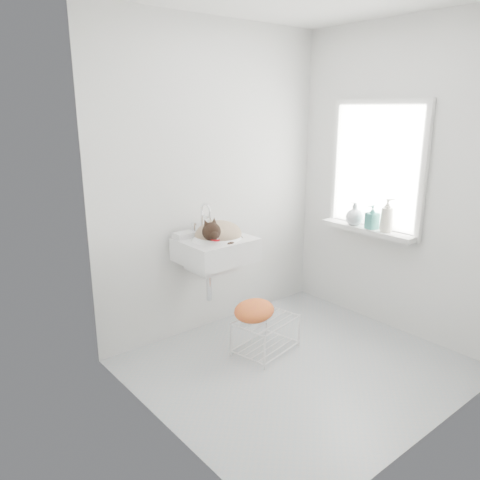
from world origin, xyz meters
TOP-DOWN VIEW (x-y plane):
  - floor at (0.00, 0.00)m, footprint 2.20×2.00m
  - back_wall at (0.00, 1.00)m, footprint 2.20×0.02m
  - right_wall at (1.10, 0.00)m, footprint 0.02×2.00m
  - left_wall at (-1.10, 0.00)m, footprint 0.02×2.00m
  - window_glass at (1.09, 0.20)m, footprint 0.01×0.80m
  - window_frame at (1.07, 0.20)m, footprint 0.04×0.90m
  - windowsill at (1.01, 0.20)m, footprint 0.16×0.88m
  - sink at (-0.19, 0.74)m, footprint 0.55×0.48m
  - faucet at (-0.19, 0.92)m, footprint 0.20×0.14m
  - cat at (-0.18, 0.72)m, footprint 0.46×0.40m
  - wire_rack at (-0.03, 0.32)m, footprint 0.51×0.40m
  - towel at (-0.11, 0.37)m, footprint 0.39×0.32m
  - bottle_a at (1.00, 0.02)m, footprint 0.13×0.13m
  - bottle_b at (1.00, 0.15)m, footprint 0.11×0.11m
  - bottle_c at (1.00, 0.33)m, footprint 0.20×0.20m

SIDE VIEW (x-z plane):
  - floor at x=0.00m, z-range -0.01..0.01m
  - wire_rack at x=-0.03m, z-range 0.01..0.29m
  - towel at x=-0.11m, z-range 0.23..0.38m
  - windowsill at x=1.01m, z-range 0.81..0.85m
  - sink at x=-0.19m, z-range 0.74..0.96m
  - bottle_a at x=1.00m, z-range 0.73..0.97m
  - bottle_b at x=1.00m, z-range 0.75..0.95m
  - bottle_c at x=1.00m, z-range 0.75..0.95m
  - cat at x=-0.18m, z-range 0.76..1.02m
  - faucet at x=-0.19m, z-range 0.89..1.09m
  - back_wall at x=0.00m, z-range 0.00..2.50m
  - right_wall at x=1.10m, z-range 0.00..2.50m
  - left_wall at x=-1.10m, z-range 0.00..2.50m
  - window_glass at x=1.09m, z-range 0.85..1.85m
  - window_frame at x=1.07m, z-range 0.80..1.90m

